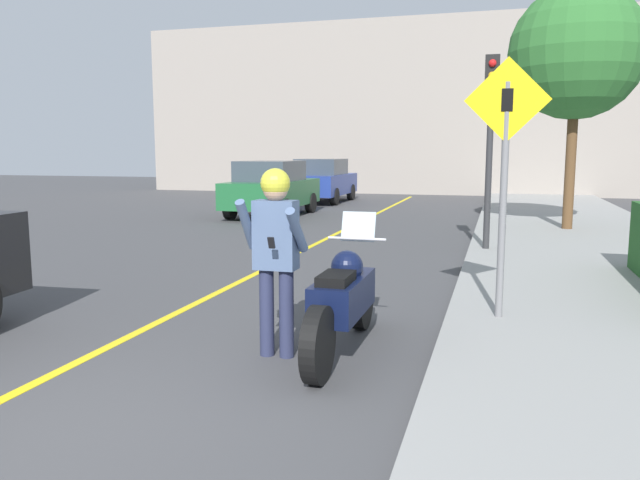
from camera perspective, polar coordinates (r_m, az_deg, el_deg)
name	(u,v)px	position (r m, az deg, el deg)	size (l,w,h in m)	color
ground_plane	(19,436)	(4.98, -25.82, -15.85)	(80.00, 80.00, 0.00)	#424244
road_center_line	(259,272)	(10.25, -5.60, -2.93)	(0.12, 36.00, 0.01)	yellow
building_backdrop	(432,107)	(29.58, 10.20, 11.87)	(28.00, 1.20, 7.95)	gray
motorcycle	(343,300)	(6.10, 2.13, -5.51)	(0.62, 2.40, 1.32)	black
person_biker	(276,242)	(5.87, -4.08, -0.14)	(0.59, 0.49, 1.80)	#282D4C
crossing_sign	(505,164)	(7.09, 16.53, 6.70)	(0.91, 0.08, 2.83)	slate
traffic_light	(491,115)	(12.20, 15.34, 10.93)	(0.26, 0.30, 3.59)	#2D2D30
street_tree	(577,53)	(16.18, 22.41, 15.53)	(3.08, 3.08, 5.65)	brown
parked_car_green	(272,188)	(19.11, -4.42, 4.76)	(1.88, 4.20, 1.68)	black
parked_car_blue	(322,180)	(24.30, 0.22, 5.49)	(1.88, 4.20, 1.68)	black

